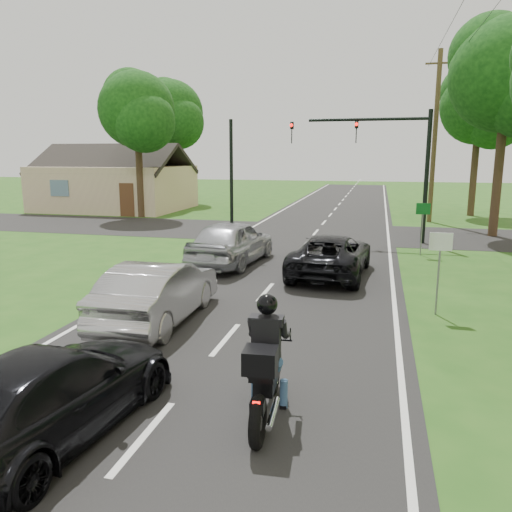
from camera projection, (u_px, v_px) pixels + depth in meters
The scene contains 17 objects.
ground at pixel (226, 340), 11.03m from camera, with size 140.00×140.00×0.00m, color #235016.
road at pixel (298, 254), 20.55m from camera, with size 8.00×100.00×0.01m, color black.
cross_road at pixel (316, 232), 26.26m from camera, with size 60.00×7.00×0.01m, color black.
motorcycle_rider at pixel (266, 371), 7.58m from camera, with size 0.66×2.33×2.01m.
dark_suv at pixel (331, 255), 16.81m from camera, with size 2.31×5.00×1.39m, color black.
silver_sedan at pixel (158, 292), 12.10m from camera, with size 1.59×4.55×1.50m, color #A8A7AC.
silver_suv at pixel (232, 242), 18.49m from camera, with size 1.98×4.93×1.68m, color #A6A8AE.
dark_car_behind at pixel (50, 392), 7.14m from camera, with size 1.87×4.59×1.33m, color black.
traffic_signal at pixel (385, 152), 22.75m from camera, with size 6.38×0.44×6.00m.
signal_pole_far at pixel (231, 173), 28.78m from camera, with size 0.20×0.20×6.00m, color black.
utility_pole_far at pixel (435, 137), 29.51m from camera, with size 1.60×0.28×10.00m.
sign_white at pixel (440, 253), 12.45m from camera, with size 0.55×0.07×2.12m.
sign_green at pixel (423, 216), 20.02m from camera, with size 0.55×0.07×2.12m.
tree_row_e at pixel (484, 110), 31.99m from camera, with size 5.28×5.12×9.61m.
tree_left_near at pixel (139, 114), 31.31m from camera, with size 5.12×4.96×9.22m.
tree_left_far at pixel (173, 116), 41.14m from camera, with size 5.76×5.58×10.14m.
house at pixel (116, 186), 37.27m from camera, with size 10.20×8.00×4.84m.
Camera 1 is at (3.14, -9.98, 4.01)m, focal length 35.00 mm.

